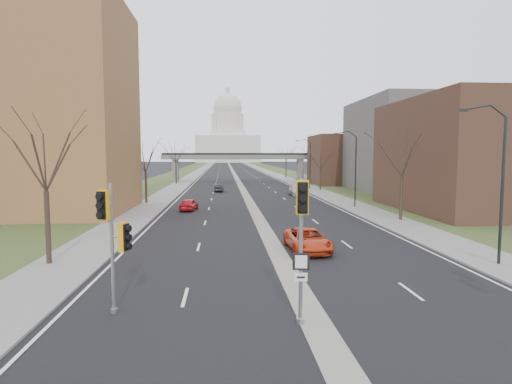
{
  "coord_description": "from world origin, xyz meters",
  "views": [
    {
      "loc": [
        -3.31,
        -16.06,
        6.13
      ],
      "look_at": [
        -1.4,
        9.15,
        3.9
      ],
      "focal_mm": 30.0,
      "sensor_mm": 36.0,
      "label": 1
    }
  ],
  "objects": [
    {
      "name": "commercial_block_near",
      "position": [
        24.0,
        28.0,
        6.0
      ],
      "size": [
        16.0,
        20.0,
        12.0
      ],
      "primitive_type": "cube",
      "color": "#442A1F",
      "rests_on": "ground"
    },
    {
      "name": "car_right_near",
      "position": [
        2.0,
        10.46,
        0.71
      ],
      "size": [
        2.55,
        5.2,
        1.42
      ],
      "primitive_type": "imported",
      "rotation": [
        0.0,
        0.0,
        0.04
      ],
      "color": "red",
      "rests_on": "ground"
    },
    {
      "name": "pedestrian_bridge",
      "position": [
        0.0,
        80.0,
        4.84
      ],
      "size": [
        34.0,
        3.0,
        6.45
      ],
      "color": "slate",
      "rests_on": "ground"
    },
    {
      "name": "tree_left_a",
      "position": [
        -13.0,
        8.0,
        6.64
      ],
      "size": [
        7.2,
        7.2,
        9.4
      ],
      "color": "#382B21",
      "rests_on": "sidewalk_left"
    },
    {
      "name": "grass_verge_right",
      "position": [
        18.0,
        150.0,
        0.05
      ],
      "size": [
        8.0,
        600.0,
        0.1
      ],
      "primitive_type": "cube",
      "color": "#30421E",
      "rests_on": "ground"
    },
    {
      "name": "tree_right_c",
      "position": [
        13.0,
        95.0,
        7.04
      ],
      "size": [
        7.65,
        7.65,
        9.99
      ],
      "color": "#382B21",
      "rests_on": "sidewalk_right"
    },
    {
      "name": "car_left_far",
      "position": [
        -4.08,
        54.12,
        0.62
      ],
      "size": [
        1.57,
        3.83,
        1.23
      ],
      "primitive_type": "imported",
      "rotation": [
        0.0,
        0.0,
        3.07
      ],
      "color": "black",
      "rests_on": "ground"
    },
    {
      "name": "commercial_block_far",
      "position": [
        22.0,
        70.0,
        5.0
      ],
      "size": [
        14.0,
        14.0,
        10.0
      ],
      "primitive_type": "cube",
      "color": "#442A1F",
      "rests_on": "ground"
    },
    {
      "name": "tree_left_b",
      "position": [
        -13.0,
        38.0,
        6.23
      ],
      "size": [
        6.75,
        6.75,
        8.81
      ],
      "color": "#382B21",
      "rests_on": "sidewalk_left"
    },
    {
      "name": "sidewalk_left",
      "position": [
        -12.0,
        150.0,
        0.06
      ],
      "size": [
        4.0,
        600.0,
        0.12
      ],
      "primitive_type": "cube",
      "color": "gray",
      "rests_on": "ground"
    },
    {
      "name": "car_right_mid",
      "position": [
        7.6,
        46.75,
        0.74
      ],
      "size": [
        2.22,
        5.19,
        1.49
      ],
      "primitive_type": "imported",
      "rotation": [
        0.0,
        0.0,
        0.03
      ],
      "color": "#ACABB3",
      "rests_on": "ground"
    },
    {
      "name": "signal_pole_median",
      "position": [
        -0.61,
        -1.5,
        3.67
      ],
      "size": [
        0.61,
        0.87,
        5.27
      ],
      "rotation": [
        0.0,
        0.0,
        -0.12
      ],
      "color": "gray",
      "rests_on": "ground"
    },
    {
      "name": "car_left_near",
      "position": [
        -7.13,
        30.91,
        0.66
      ],
      "size": [
        2.06,
        4.05,
        1.32
      ],
      "primitive_type": "imported",
      "rotation": [
        0.0,
        0.0,
        3.01
      ],
      "color": "red",
      "rests_on": "ground"
    },
    {
      "name": "commercial_block_mid",
      "position": [
        28.0,
        52.0,
        7.5
      ],
      "size": [
        18.0,
        22.0,
        15.0
      ],
      "primitive_type": "cube",
      "color": "#5E5C56",
      "rests_on": "ground"
    },
    {
      "name": "ground",
      "position": [
        0.0,
        0.0,
        0.0
      ],
      "size": [
        700.0,
        700.0,
        0.0
      ],
      "primitive_type": "plane",
      "color": "black",
      "rests_on": "ground"
    },
    {
      "name": "streetlight_far",
      "position": [
        10.99,
        58.0,
        6.95
      ],
      "size": [
        2.61,
        0.2,
        8.7
      ],
      "color": "black",
      "rests_on": "sidewalk_right"
    },
    {
      "name": "capitol",
      "position": [
        0.0,
        320.0,
        18.6
      ],
      "size": [
        48.0,
        42.0,
        55.75
      ],
      "color": "silver",
      "rests_on": "ground"
    },
    {
      "name": "tree_left_c",
      "position": [
        -13.0,
        72.0,
        7.04
      ],
      "size": [
        7.65,
        7.65,
        9.99
      ],
      "color": "#382B21",
      "rests_on": "sidewalk_left"
    },
    {
      "name": "streetlight_near",
      "position": [
        10.99,
        6.0,
        6.95
      ],
      "size": [
        2.61,
        0.2,
        8.7
      ],
      "color": "black",
      "rests_on": "sidewalk_right"
    },
    {
      "name": "median_strip",
      "position": [
        0.0,
        150.0,
        0.0
      ],
      "size": [
        1.2,
        600.0,
        0.02
      ],
      "primitive_type": "cube",
      "color": "gray",
      "rests_on": "ground"
    },
    {
      "name": "road_surface",
      "position": [
        0.0,
        150.0,
        0.01
      ],
      "size": [
        20.0,
        600.0,
        0.01
      ],
      "primitive_type": "cube",
      "color": "black",
      "rests_on": "ground"
    },
    {
      "name": "sidewalk_right",
      "position": [
        12.0,
        150.0,
        0.06
      ],
      "size": [
        4.0,
        600.0,
        0.12
      ],
      "primitive_type": "cube",
      "color": "gray",
      "rests_on": "ground"
    },
    {
      "name": "apartment_building",
      "position": [
        -26.0,
        30.0,
        11.0
      ],
      "size": [
        25.0,
        16.0,
        22.0
      ],
      "primitive_type": "cube",
      "color": "olive",
      "rests_on": "ground"
    },
    {
      "name": "streetlight_mid",
      "position": [
        10.99,
        32.0,
        6.95
      ],
      "size": [
        2.61,
        0.2,
        8.7
      ],
      "color": "black",
      "rests_on": "sidewalk_right"
    },
    {
      "name": "tree_right_a",
      "position": [
        13.0,
        22.0,
        6.64
      ],
      "size": [
        7.2,
        7.2,
        9.4
      ],
      "color": "#382B21",
      "rests_on": "sidewalk_right"
    },
    {
      "name": "signal_pole_left",
      "position": [
        -7.46,
        0.13,
        3.31
      ],
      "size": [
        1.12,
        0.85,
        5.05
      ],
      "rotation": [
        0.0,
        0.0,
        -0.32
      ],
      "color": "gray",
      "rests_on": "ground"
    },
    {
      "name": "tree_right_b",
      "position": [
        13.0,
        55.0,
        5.82
      ],
      "size": [
        6.3,
        6.3,
        8.22
      ],
      "color": "#382B21",
      "rests_on": "sidewalk_right"
    },
    {
      "name": "grass_verge_left",
      "position": [
        -18.0,
        150.0,
        0.05
      ],
      "size": [
        8.0,
        600.0,
        0.1
      ],
      "primitive_type": "cube",
      "color": "#30421E",
      "rests_on": "ground"
    }
  ]
}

